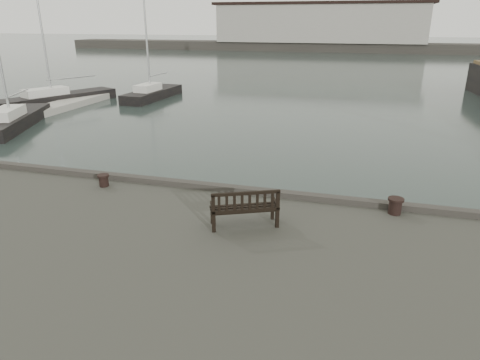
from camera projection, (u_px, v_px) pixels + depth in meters
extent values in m
plane|color=black|center=(258.00, 237.00, 13.78)|extent=(400.00, 400.00, 0.00)
cube|color=#383530|center=(353.00, 47.00, 96.40)|extent=(140.00, 8.00, 2.00)
cube|color=#9E9B92|center=(319.00, 24.00, 96.69)|extent=(46.00, 9.00, 8.00)
cube|color=black|center=(320.00, 3.00, 95.19)|extent=(48.00, 9.50, 0.60)
cube|color=black|center=(244.00, 208.00, 10.94)|extent=(1.82, 1.27, 0.04)
cube|color=black|center=(246.00, 203.00, 10.61)|extent=(1.60, 0.79, 0.52)
cube|color=black|center=(244.00, 217.00, 11.02)|extent=(1.69, 1.15, 0.48)
cylinder|color=black|center=(104.00, 180.00, 13.67)|extent=(0.44, 0.44, 0.39)
cylinder|color=black|center=(395.00, 206.00, 11.69)|extent=(0.55, 0.55, 0.45)
cube|color=black|center=(59.00, 102.00, 36.03)|extent=(6.06, 9.95, 1.40)
cube|color=silver|center=(57.00, 91.00, 35.69)|extent=(2.73, 3.76, 0.60)
cylinder|color=#B2B5B7|center=(46.00, 19.00, 33.74)|extent=(0.16, 0.16, 11.74)
cube|color=black|center=(15.00, 126.00, 28.06)|extent=(5.05, 8.69, 1.40)
cube|color=silver|center=(12.00, 110.00, 27.72)|extent=(2.36, 3.28, 0.60)
cube|color=black|center=(153.00, 98.00, 38.35)|extent=(2.40, 7.81, 1.40)
cube|color=silver|center=(152.00, 86.00, 38.00)|extent=(1.48, 2.76, 0.60)
cylinder|color=#B2B5B7|center=(149.00, 39.00, 36.60)|extent=(0.16, 0.16, 8.59)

